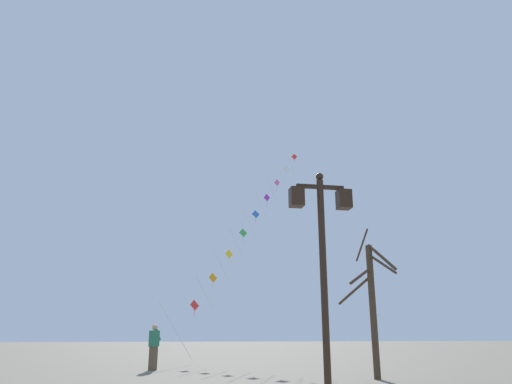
{
  "coord_description": "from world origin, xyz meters",
  "views": [
    {
      "loc": [
        -0.83,
        -1.21,
        1.32
      ],
      "look_at": [
        2.77,
        19.81,
        7.74
      ],
      "focal_mm": 33.34,
      "sensor_mm": 36.0,
      "label": 1
    }
  ],
  "objects_px": {
    "bare_tree": "(372,301)",
    "twin_lantern_lamp_post": "(322,239)",
    "kite_flyer": "(154,346)",
    "kite_train": "(250,223)"
  },
  "relations": [
    {
      "from": "kite_flyer",
      "to": "kite_train",
      "type": "bearing_deg",
      "value": 0.37
    },
    {
      "from": "kite_flyer",
      "to": "bare_tree",
      "type": "xyz_separation_m",
      "value": [
        6.96,
        -5.16,
        1.45
      ]
    },
    {
      "from": "twin_lantern_lamp_post",
      "to": "kite_train",
      "type": "bearing_deg",
      "value": 85.66
    },
    {
      "from": "twin_lantern_lamp_post",
      "to": "bare_tree",
      "type": "height_order",
      "value": "bare_tree"
    },
    {
      "from": "kite_flyer",
      "to": "bare_tree",
      "type": "bearing_deg",
      "value": -92.28
    },
    {
      "from": "twin_lantern_lamp_post",
      "to": "kite_flyer",
      "type": "height_order",
      "value": "twin_lantern_lamp_post"
    },
    {
      "from": "twin_lantern_lamp_post",
      "to": "kite_train",
      "type": "distance_m",
      "value": 18.73
    },
    {
      "from": "kite_train",
      "to": "kite_flyer",
      "type": "height_order",
      "value": "kite_train"
    },
    {
      "from": "bare_tree",
      "to": "twin_lantern_lamp_post",
      "type": "bearing_deg",
      "value": -121.1
    },
    {
      "from": "kite_flyer",
      "to": "bare_tree",
      "type": "relative_size",
      "value": 0.36
    }
  ]
}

